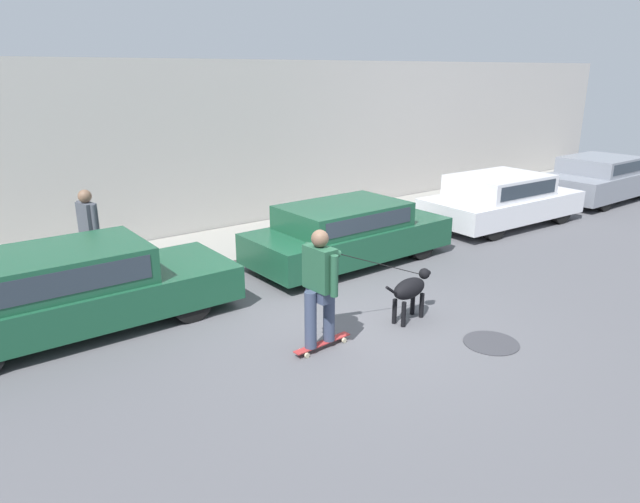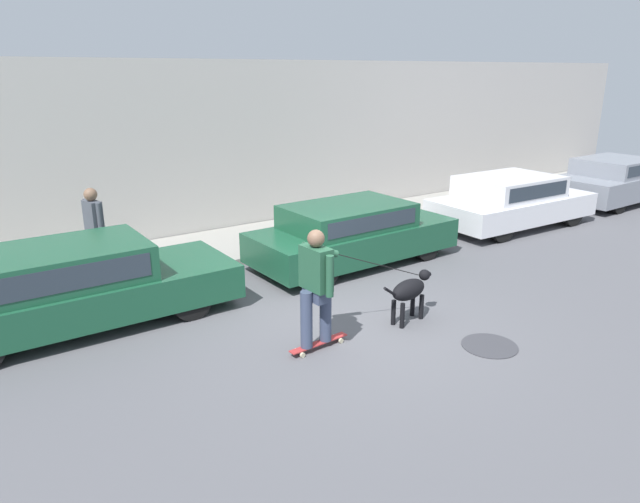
# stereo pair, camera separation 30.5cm
# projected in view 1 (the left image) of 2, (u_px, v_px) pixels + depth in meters

# --- Properties ---
(ground_plane) EXTENTS (36.00, 36.00, 0.00)m
(ground_plane) POSITION_uv_depth(u_px,v_px,m) (353.00, 324.00, 8.54)
(ground_plane) COLOR #545459
(back_wall) EXTENTS (32.00, 0.30, 3.86)m
(back_wall) POSITION_uv_depth(u_px,v_px,m) (183.00, 152.00, 12.40)
(back_wall) COLOR #B2ADA8
(back_wall) RESTS_ON ground_plane
(sidewalk_curb) EXTENTS (30.00, 2.27, 0.13)m
(sidewalk_curb) POSITION_uv_depth(u_px,v_px,m) (215.00, 248.00, 11.97)
(sidewalk_curb) COLOR gray
(sidewalk_curb) RESTS_ON ground_plane
(parked_car_0) EXTENTS (4.57, 1.70, 1.25)m
(parked_car_0) POSITION_uv_depth(u_px,v_px,m) (73.00, 291.00, 8.18)
(parked_car_0) COLOR black
(parked_car_0) RESTS_ON ground_plane
(parked_car_1) EXTENTS (4.14, 1.78, 1.19)m
(parked_car_1) POSITION_uv_depth(u_px,v_px,m) (348.00, 233.00, 11.10)
(parked_car_1) COLOR black
(parked_car_1) RESTS_ON ground_plane
(parked_car_2) EXTENTS (4.15, 1.96, 1.24)m
(parked_car_2) POSITION_uv_depth(u_px,v_px,m) (501.00, 200.00, 13.85)
(parked_car_2) COLOR black
(parked_car_2) RESTS_ON ground_plane
(parked_car_3) EXTENTS (4.18, 1.88, 1.26)m
(parked_car_3) POSITION_uv_depth(u_px,v_px,m) (601.00, 179.00, 16.51)
(parked_car_3) COLOR black
(parked_car_3) RESTS_ON ground_plane
(dog) EXTENTS (1.08, 0.41, 0.74)m
(dog) POSITION_uv_depth(u_px,v_px,m) (410.00, 289.00, 8.53)
(dog) COLOR black
(dog) RESTS_ON ground_plane
(skateboarder) EXTENTS (2.44, 0.66, 1.69)m
(skateboarder) POSITION_uv_depth(u_px,v_px,m) (321.00, 283.00, 7.48)
(skateboarder) COLOR beige
(skateboarder) RESTS_ON ground_plane
(pedestrian_with_bag) EXTENTS (0.27, 0.66, 1.58)m
(pedestrian_with_bag) POSITION_uv_depth(u_px,v_px,m) (90.00, 230.00, 9.81)
(pedestrian_with_bag) COLOR brown
(pedestrian_with_bag) RESTS_ON sidewalk_curb
(manhole_cover) EXTENTS (0.76, 0.76, 0.01)m
(manhole_cover) POSITION_uv_depth(u_px,v_px,m) (491.00, 343.00, 7.93)
(manhole_cover) COLOR #38383D
(manhole_cover) RESTS_ON ground_plane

